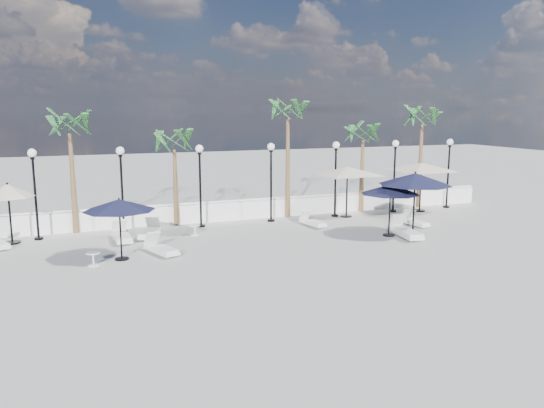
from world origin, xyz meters
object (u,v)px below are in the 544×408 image
object	(u,v)px
lounger_2	(149,232)
parasol_navy_right	(415,179)
lounger_1	(122,236)
parasol_cream_sq_a	(347,167)
lounger_3	(161,248)
lounger_4	(313,222)
parasol_cream_sq_b	(422,163)
parasol_cream_small	(8,191)
parasol_navy_mid	(390,190)
lounger_5	(406,231)
parasol_navy_left	(119,205)
lounger_6	(414,221)

from	to	relation	value
lounger_2	parasol_navy_right	world-z (taller)	parasol_navy_right
lounger_1	parasol_cream_sq_a	distance (m)	11.54
lounger_3	lounger_4	size ratio (longest dim) A/B	1.12
parasol_cream_sq_b	parasol_cream_small	distance (m)	19.92
parasol_navy_mid	parasol_cream_sq_a	world-z (taller)	parasol_cream_sq_a
lounger_2	lounger_4	bearing A→B (deg)	16.02
lounger_4	lounger_5	xyz separation A→B (m)	(2.80, -3.43, 0.06)
lounger_3	parasol_navy_left	world-z (taller)	parasol_navy_left
lounger_3	parasol_cream_sq_a	world-z (taller)	parasol_cream_sq_a
lounger_4	parasol_navy_mid	bearing A→B (deg)	-61.16
parasol_navy_right	parasol_cream_sq_a	bearing A→B (deg)	98.14
parasol_cream_sq_a	parasol_cream_small	size ratio (longest dim) A/B	2.23
lounger_1	parasol_navy_mid	size ratio (longest dim) A/B	0.76
lounger_6	parasol_cream_sq_b	bearing A→B (deg)	41.63
lounger_2	parasol_navy_mid	size ratio (longest dim) A/B	0.78
lounger_2	lounger_5	bearing A→B (deg)	-1.01
lounger_5	parasol_navy_left	xyz separation A→B (m)	(-11.73, 0.79, 1.76)
lounger_1	lounger_5	xyz separation A→B (m)	(11.47, -3.59, 0.02)
lounger_4	parasol_cream_small	size ratio (longest dim) A/B	0.67
lounger_4	parasol_cream_sq_a	size ratio (longest dim) A/B	0.30
lounger_5	parasol_navy_left	world-z (taller)	parasol_navy_left
lounger_3	parasol_navy_mid	size ratio (longest dim) A/B	0.74
lounger_4	parasol_navy_mid	distance (m)	4.13
lounger_5	parasol_navy_left	distance (m)	11.89
parasol_navy_left	parasol_cream_sq_b	bearing A→B (deg)	14.06
parasol_navy_left	lounger_5	bearing A→B (deg)	-3.84
lounger_4	lounger_6	bearing A→B (deg)	-28.91
lounger_1	lounger_2	bearing A→B (deg)	14.55
parasol_cream_small	lounger_2	bearing A→B (deg)	-9.36
parasol_navy_left	parasol_cream_sq_b	distance (m)	16.42
lounger_6	parasol_cream_sq_b	world-z (taller)	parasol_cream_sq_b
lounger_1	parasol_cream_small	world-z (taller)	parasol_cream_small
lounger_1	parasol_navy_mid	xyz separation A→B (m)	(10.98, -3.06, 1.79)
lounger_1	parasol_navy_mid	distance (m)	11.53
parasol_cream_sq_a	lounger_1	bearing A→B (deg)	-173.58
lounger_2	parasol_cream_sq_b	xyz separation A→B (m)	(14.48, 0.82, 2.36)
parasol_cream_small	parasol_cream_sq_b	bearing A→B (deg)	-0.21
lounger_4	lounger_1	bearing A→B (deg)	169.51
lounger_2	parasol_cream_sq_b	bearing A→B (deg)	23.26
lounger_3	lounger_5	world-z (taller)	lounger_5
parasol_navy_right	parasol_navy_mid	bearing A→B (deg)	156.27
parasol_navy_mid	parasol_cream_sq_b	distance (m)	6.36
lounger_6	parasol_navy_left	bearing A→B (deg)	175.87
lounger_4	parasol_cream_sq_b	distance (m)	7.51
parasol_navy_left	parasol_cream_small	bearing A→B (deg)	134.54
lounger_1	lounger_4	distance (m)	8.68
lounger_1	lounger_6	bearing A→B (deg)	-10.30
lounger_2	parasol_cream_sq_a	distance (m)	10.36
parasol_navy_left	lounger_3	bearing A→B (deg)	9.16
lounger_4	lounger_2	bearing A→B (deg)	166.54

